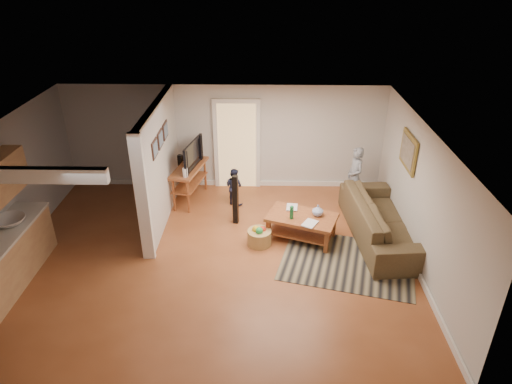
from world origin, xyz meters
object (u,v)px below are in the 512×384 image
at_px(speaker_right, 181,174).
at_px(toy_basket, 259,237).
at_px(tv_console, 190,170).
at_px(toddler, 234,203).
at_px(coffee_table, 303,221).
at_px(sofa, 379,237).
at_px(speaker_left, 235,200).
at_px(child, 352,203).

bearing_deg(speaker_right, toy_basket, -27.55).
bearing_deg(speaker_right, tv_console, -30.96).
relative_size(tv_console, speaker_right, 1.43).
xyz_separation_m(speaker_right, toddler, (1.27, -0.50, -0.49)).
relative_size(tv_console, toy_basket, 2.99).
xyz_separation_m(coffee_table, tv_console, (-2.47, 1.57, 0.35)).
distance_m(speaker_right, toy_basket, 2.86).
xyz_separation_m(sofa, toy_basket, (-2.43, -0.30, 0.17)).
relative_size(sofa, toddler, 3.15).
bearing_deg(speaker_left, sofa, 1.56).
xyz_separation_m(coffee_table, child, (1.25, 1.46, -0.41)).
distance_m(coffee_table, toddler, 2.07).
distance_m(coffee_table, speaker_left, 1.49).
bearing_deg(coffee_table, speaker_left, 157.10).
height_order(coffee_table, tv_console, tv_console).
xyz_separation_m(sofa, toddler, (-3.03, 1.33, 0.00)).
bearing_deg(coffee_table, speaker_right, 145.05).
bearing_deg(tv_console, toy_basket, -36.25).
distance_m(speaker_left, speaker_right, 1.90).
bearing_deg(child, coffee_table, -54.56).
relative_size(sofa, coffee_table, 1.81).
bearing_deg(toy_basket, toddler, 110.06).
bearing_deg(speaker_right, speaker_left, -23.10).
xyz_separation_m(tv_console, speaker_left, (1.10, -0.99, -0.21)).
bearing_deg(child, speaker_right, -110.43).
relative_size(speaker_left, child, 0.80).
relative_size(coffee_table, child, 1.10).
relative_size(speaker_right, toy_basket, 2.09).
bearing_deg(sofa, speaker_left, 75.47).
height_order(sofa, toy_basket, toy_basket).
distance_m(coffee_table, tv_console, 2.94).
xyz_separation_m(tv_console, child, (3.71, -0.11, -0.76)).
bearing_deg(speaker_left, toddler, 107.23).
height_order(sofa, tv_console, tv_console).
distance_m(sofa, toddler, 3.31).
bearing_deg(speaker_left, toy_basket, -46.39).
bearing_deg(child, toddler, -102.92).
relative_size(coffee_table, toy_basket, 3.23).
relative_size(child, toddler, 1.57).
xyz_separation_m(coffee_table, toddler, (-1.46, 1.41, -0.41)).
distance_m(toy_basket, child, 2.71).
bearing_deg(speaker_right, child, 14.89).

